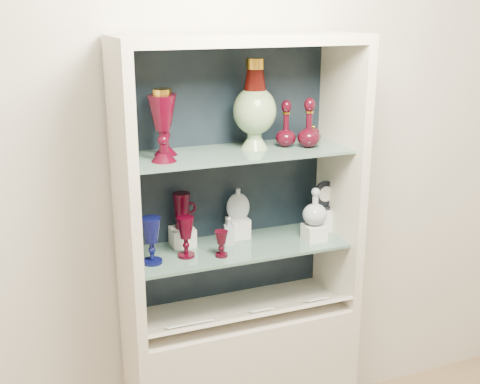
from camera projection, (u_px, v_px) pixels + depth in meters
name	position (u px, v px, depth m)	size (l,w,h in m)	color
wall_back	(222.00, 157.00, 2.68)	(3.50, 0.02, 2.80)	silver
cabinet_base	(240.00, 383.00, 2.78)	(1.00, 0.40, 0.75)	beige
cabinet_back_panel	(224.00, 175.00, 2.67)	(0.98, 0.02, 1.15)	black
cabinet_side_left	(125.00, 199.00, 2.33)	(0.04, 0.40, 1.15)	beige
cabinet_side_right	(340.00, 175.00, 2.67)	(0.04, 0.40, 1.15)	beige
cabinet_top_cap	(240.00, 39.00, 2.33)	(1.00, 0.40, 0.04)	beige
shelf_lower	(238.00, 247.00, 2.60)	(0.92, 0.34, 0.01)	slate
shelf_upper	(238.00, 153.00, 2.48)	(0.92, 0.34, 0.01)	slate
label_ledge	(249.00, 315.00, 2.57)	(0.92, 0.18, 0.01)	beige
label_card_0	(261.00, 310.00, 2.58)	(0.10, 0.07, 0.00)	white
label_card_1	(315.00, 300.00, 2.67)	(0.10, 0.07, 0.00)	white
label_card_2	(200.00, 322.00, 2.48)	(0.10, 0.07, 0.00)	white
label_card_3	(178.00, 326.00, 2.45)	(0.10, 0.07, 0.00)	white
pedestal_lamp_left	(165.00, 122.00, 2.38)	(0.10, 0.10, 0.27)	#3F0211
pedestal_lamp_right	(163.00, 126.00, 2.28)	(0.11, 0.11, 0.28)	#3F0211
enamel_urn	(255.00, 104.00, 2.48)	(0.18, 0.18, 0.37)	#11482C
ruby_decanter_a	(286.00, 121.00, 2.53)	(0.09, 0.09, 0.22)	#410815
ruby_decanter_b	(309.00, 121.00, 2.52)	(0.10, 0.10, 0.22)	#410815
lidded_bowl	(313.00, 134.00, 2.62)	(0.07, 0.07, 0.08)	#410815
cobalt_goblet	(152.00, 241.00, 2.40)	(0.08, 0.08, 0.19)	#0B0E46
ruby_goblet_tall	(186.00, 237.00, 2.46)	(0.07, 0.07, 0.17)	#3F0211
ruby_goblet_small	(221.00, 244.00, 2.48)	(0.06, 0.06, 0.11)	#410815
riser_ruby_pitcher	(183.00, 236.00, 2.60)	(0.10, 0.10, 0.08)	silver
ruby_pitcher	(182.00, 211.00, 2.56)	(0.12, 0.07, 0.16)	#3F0211
clear_square_bottle	(229.00, 230.00, 2.61)	(0.04, 0.04, 0.13)	#9CA6B4
riser_flat_flask	(238.00, 228.00, 2.69)	(0.09, 0.09, 0.09)	silver
flat_flask	(238.00, 203.00, 2.65)	(0.10, 0.04, 0.14)	#A1AAB6
riser_clear_round_decanter	(314.00, 232.00, 2.66)	(0.09, 0.09, 0.07)	silver
clear_round_decanter	(315.00, 207.00, 2.63)	(0.11, 0.11, 0.16)	#9CA6B4
riser_cameo_medallion	(324.00, 220.00, 2.77)	(0.08, 0.08, 0.10)	silver
cameo_medallion	(325.00, 195.00, 2.74)	(0.12, 0.04, 0.14)	black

